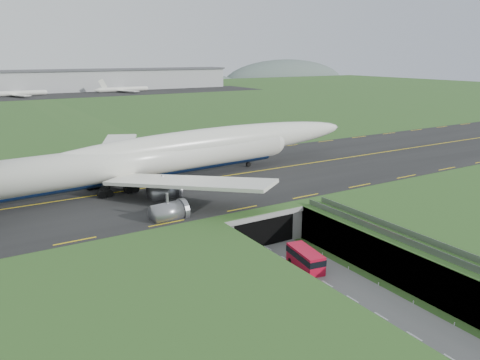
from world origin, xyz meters
TOP-DOWN VIEW (x-y plane):
  - ground at (0.00, 0.00)m, footprint 900.00×900.00m
  - airfield_deck at (0.00, 0.00)m, footprint 800.00×800.00m
  - trench_road at (0.00, -7.50)m, footprint 12.00×75.00m
  - taxiway at (0.00, 33.00)m, footprint 800.00×44.00m
  - tunnel_portal at (0.00, 16.71)m, footprint 17.00×22.30m
  - guideway at (11.00, -19.11)m, footprint 3.00×53.00m
  - jumbo_jet at (-5.47, 35.73)m, footprint 101.04×63.59m
  - shuttle_tram at (0.66, -2.16)m, footprint 3.89×7.74m
  - cargo_terminal at (-0.05, 299.41)m, footprint 320.00×67.00m
  - distant_hills at (64.38, 430.00)m, footprint 700.00×91.00m

SIDE VIEW (x-z plane):
  - distant_hills at x=64.38m, z-range -34.00..26.00m
  - ground at x=0.00m, z-range 0.00..0.00m
  - trench_road at x=0.00m, z-range 0.00..0.20m
  - shuttle_tram at x=0.66m, z-range 0.15..3.17m
  - airfield_deck at x=0.00m, z-range 0.00..6.00m
  - tunnel_portal at x=0.00m, z-range 0.33..6.33m
  - guideway at x=11.00m, z-range 1.80..8.85m
  - taxiway at x=0.00m, z-range 6.00..6.18m
  - jumbo_jet at x=-5.47m, z-range 1.14..22.26m
  - cargo_terminal at x=-0.05m, z-range 6.16..21.76m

